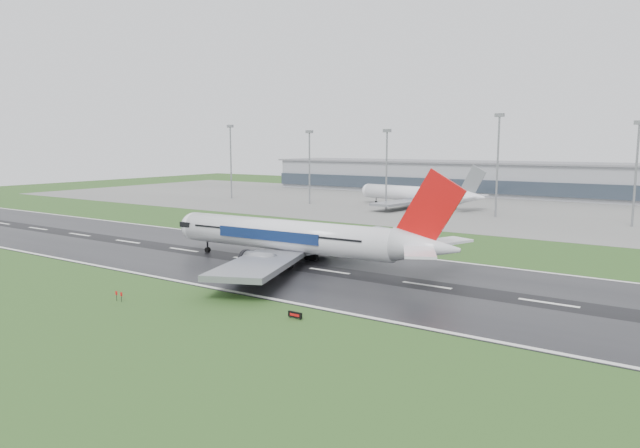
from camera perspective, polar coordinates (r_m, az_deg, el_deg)
The scene contains 12 objects.
ground at distance 122.38m, azimuth -6.95°, elevation -3.54°, with size 520.00×520.00×0.00m, color #25491A.
runway at distance 122.37m, azimuth -6.95°, elevation -3.52°, with size 400.00×45.00×0.10m, color black.
apron at distance 230.73m, azimuth 13.79°, elevation 1.69°, with size 400.00×130.00×0.08m, color slate.
terminal at distance 287.04m, azimuth 18.00°, elevation 4.21°, with size 240.00×36.00×15.00m, color gray.
main_airliner at distance 114.82m, azimuth -1.71°, elevation 0.62°, with size 64.41×61.35×19.02m, color silver, non-canonical shape.
parked_airliner at distance 225.13m, azimuth 9.59°, elevation 3.73°, with size 55.03×51.24×16.13m, color white, non-canonical shape.
runway_sign at distance 81.36m, azimuth -2.48°, elevation -9.02°, with size 2.30×0.26×1.04m, color black, non-canonical shape.
floodmast_0 at distance 259.37m, azimuth -8.81°, elevation 5.95°, with size 0.64×0.64×31.30m, color gray.
floodmast_1 at distance 232.74m, azimuth -1.05°, elevation 5.47°, with size 0.64×0.64×28.42m, color gray.
floodmast_2 at distance 214.75m, azimuth 6.59°, elevation 5.21°, with size 0.64×0.64×28.41m, color gray.
floodmast_3 at distance 199.22m, azimuth 17.15°, elevation 5.35°, with size 0.64×0.64×32.91m, color gray.
floodmast_4 at distance 191.55m, azimuth 28.77°, elevation 4.16°, with size 0.64×0.64×29.71m, color gray.
Camera 1 is at (78.70, -90.54, 24.24)m, focal length 32.33 mm.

